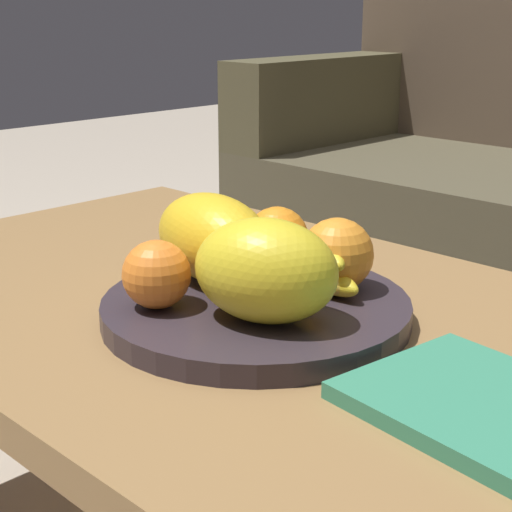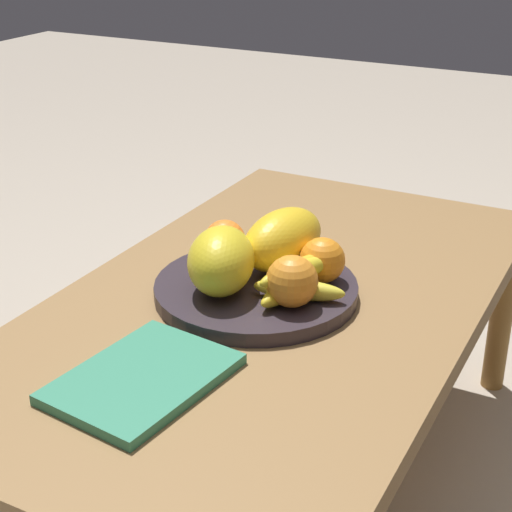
{
  "view_description": "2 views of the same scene",
  "coord_description": "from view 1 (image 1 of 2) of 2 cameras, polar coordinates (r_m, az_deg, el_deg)",
  "views": [
    {
      "loc": [
        0.61,
        -0.63,
        0.76
      ],
      "look_at": [
        0.01,
        -0.02,
        0.49
      ],
      "focal_mm": 57.08,
      "sensor_mm": 36.0,
      "label": 1
    },
    {
      "loc": [
        1.1,
        0.54,
        1.05
      ],
      "look_at": [
        0.01,
        -0.02,
        0.49
      ],
      "focal_mm": 56.78,
      "sensor_mm": 36.0,
      "label": 2
    }
  ],
  "objects": [
    {
      "name": "orange_front",
      "position": [
        0.88,
        -6.99,
        -1.29
      ],
      "size": [
        0.07,
        0.07,
        0.07
      ],
      "primitive_type": "sphere",
      "color": "orange",
      "rests_on": "fruit_bowl"
    },
    {
      "name": "orange_left",
      "position": [
        0.93,
        5.69,
        0.1
      ],
      "size": [
        0.08,
        0.08,
        0.08
      ],
      "primitive_type": "sphere",
      "color": "orange",
      "rests_on": "fruit_bowl"
    },
    {
      "name": "banana_bunch",
      "position": [
        0.94,
        3.91,
        -0.44
      ],
      "size": [
        0.17,
        0.15,
        0.06
      ],
      "color": "yellow",
      "rests_on": "fruit_bowl"
    },
    {
      "name": "magazine",
      "position": [
        0.73,
        16.69,
        -10.46
      ],
      "size": [
        0.27,
        0.21,
        0.02
      ],
      "primitive_type": "cube",
      "rotation": [
        0.0,
        0.0,
        -0.12
      ],
      "color": "#378A67",
      "rests_on": "coffee_table"
    },
    {
      "name": "fruit_bowl",
      "position": [
        0.91,
        -0.0,
        -3.76
      ],
      "size": [
        0.34,
        0.34,
        0.03
      ],
      "primitive_type": "cylinder",
      "color": "#322930",
      "rests_on": "coffee_table"
    },
    {
      "name": "melon_large_front",
      "position": [
        0.83,
        0.68,
        -1.02
      ],
      "size": [
        0.18,
        0.16,
        0.11
      ],
      "primitive_type": "ellipsoid",
      "rotation": [
        0.0,
        0.0,
        0.37
      ],
      "color": "yellow",
      "rests_on": "fruit_bowl"
    },
    {
      "name": "coffee_table",
      "position": [
        0.96,
        0.41,
        -6.2
      ],
      "size": [
        1.19,
        0.67,
        0.42
      ],
      "color": "olive",
      "rests_on": "ground_plane"
    },
    {
      "name": "orange_right",
      "position": [
        1.0,
        1.49,
        1.26
      ],
      "size": [
        0.08,
        0.08,
        0.08
      ],
      "primitive_type": "sphere",
      "color": "orange",
      "rests_on": "fruit_bowl"
    },
    {
      "name": "melon_smaller_beside",
      "position": [
        0.95,
        -2.99,
        1.26
      ],
      "size": [
        0.2,
        0.13,
        0.1
      ],
      "primitive_type": "ellipsoid",
      "rotation": [
        0.0,
        0.0,
        -0.16
      ],
      "color": "yellow",
      "rests_on": "fruit_bowl"
    }
  ]
}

